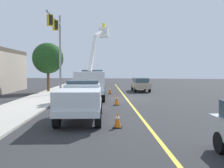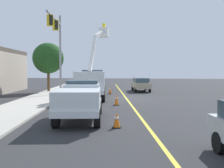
% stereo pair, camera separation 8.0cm
% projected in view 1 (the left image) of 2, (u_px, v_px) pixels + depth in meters
% --- Properties ---
extents(ground, '(120.00, 120.00, 0.00)m').
position_uv_depth(ground, '(126.00, 99.00, 23.85)').
color(ground, '#2D2D30').
extents(sidewalk_far_side, '(59.56, 15.17, 0.12)m').
position_uv_depth(sidewalk_far_side, '(42.00, 98.00, 23.62)').
color(sidewalk_far_side, '#B2ADA3').
rests_on(sidewalk_far_side, ground).
extents(lane_centre_stripe, '(49.08, 9.86, 0.01)m').
position_uv_depth(lane_centre_stripe, '(126.00, 98.00, 23.85)').
color(lane_centre_stripe, yellow).
rests_on(lane_centre_stripe, ground).
extents(utility_bucket_truck, '(8.53, 4.04, 7.29)m').
position_uv_depth(utility_bucket_truck, '(92.00, 81.00, 24.04)').
color(utility_bucket_truck, silver).
rests_on(utility_bucket_truck, ground).
extents(service_pickup_truck, '(5.90, 3.15, 2.06)m').
position_uv_depth(service_pickup_truck, '(81.00, 99.00, 13.43)').
color(service_pickup_truck, silver).
rests_on(service_pickup_truck, ground).
extents(passing_minivan, '(5.08, 2.79, 1.69)m').
position_uv_depth(passing_minivan, '(140.00, 84.00, 32.10)').
color(passing_minivan, tan).
rests_on(passing_minivan, ground).
extents(traffic_cone_leading, '(0.40, 0.40, 0.73)m').
position_uv_depth(traffic_cone_leading, '(118.00, 120.00, 11.68)').
color(traffic_cone_leading, black).
rests_on(traffic_cone_leading, ground).
extents(traffic_cone_mid_front, '(0.40, 0.40, 0.85)m').
position_uv_depth(traffic_cone_mid_front, '(117.00, 100.00, 19.27)').
color(traffic_cone_mid_front, black).
rests_on(traffic_cone_mid_front, ground).
extents(traffic_cone_mid_rear, '(0.40, 0.40, 0.88)m').
position_uv_depth(traffic_cone_mid_rear, '(110.00, 90.00, 28.52)').
color(traffic_cone_mid_rear, black).
rests_on(traffic_cone_mid_rear, ground).
extents(traffic_signal_mast, '(6.17, 1.38, 8.49)m').
position_uv_depth(traffic_signal_mast, '(57.00, 40.00, 25.58)').
color(traffic_signal_mast, gray).
rests_on(traffic_signal_mast, ground).
extents(street_tree_right, '(3.73, 3.73, 5.98)m').
position_uv_depth(street_tree_right, '(48.00, 58.00, 30.79)').
color(street_tree_right, brown).
rests_on(street_tree_right, ground).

